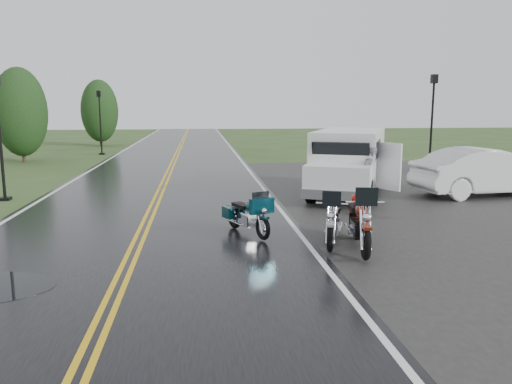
{
  "coord_description": "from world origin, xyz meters",
  "views": [
    {
      "loc": [
        1.42,
        -10.03,
        3.08
      ],
      "look_at": [
        2.8,
        2.0,
        1.0
      ],
      "focal_mm": 35.0,
      "sensor_mm": 36.0,
      "label": 1
    }
  ],
  "objects_px": {
    "motorcycle_red": "(366,228)",
    "lamp_post_near_left": "(0,137)",
    "motorcycle_silver": "(331,225)",
    "van_white": "(312,168)",
    "sedan_white": "(485,173)",
    "lamp_post_far_right": "(432,120)",
    "motorcycle_teal": "(263,219)",
    "person_at_van": "(369,177)",
    "lamp_post_far_left": "(100,123)"
  },
  "relations": [
    {
      "from": "motorcycle_red",
      "to": "sedan_white",
      "type": "bearing_deg",
      "value": 56.07
    },
    {
      "from": "motorcycle_red",
      "to": "sedan_white",
      "type": "relative_size",
      "value": 0.48
    },
    {
      "from": "van_white",
      "to": "person_at_van",
      "type": "relative_size",
      "value": 3.17
    },
    {
      "from": "van_white",
      "to": "lamp_post_near_left",
      "type": "xyz_separation_m",
      "value": [
        -10.01,
        1.7,
        0.93
      ]
    },
    {
      "from": "motorcycle_red",
      "to": "lamp_post_far_left",
      "type": "bearing_deg",
      "value": 121.6
    },
    {
      "from": "motorcycle_teal",
      "to": "sedan_white",
      "type": "height_order",
      "value": "sedan_white"
    },
    {
      "from": "motorcycle_red",
      "to": "lamp_post_far_right",
      "type": "xyz_separation_m",
      "value": [
        8.81,
        15.66,
        1.67
      ]
    },
    {
      "from": "van_white",
      "to": "sedan_white",
      "type": "xyz_separation_m",
      "value": [
        6.26,
        0.61,
        -0.33
      ]
    },
    {
      "from": "motorcycle_silver",
      "to": "lamp_post_far_right",
      "type": "height_order",
      "value": "lamp_post_far_right"
    },
    {
      "from": "motorcycle_silver",
      "to": "lamp_post_near_left",
      "type": "xyz_separation_m",
      "value": [
        -9.15,
        7.28,
        1.45
      ]
    },
    {
      "from": "motorcycle_silver",
      "to": "van_white",
      "type": "xyz_separation_m",
      "value": [
        0.86,
        5.59,
        0.52
      ]
    },
    {
      "from": "motorcycle_teal",
      "to": "motorcycle_silver",
      "type": "relative_size",
      "value": 0.89
    },
    {
      "from": "motorcycle_silver",
      "to": "lamp_post_far_right",
      "type": "distance_m",
      "value": 17.8
    },
    {
      "from": "motorcycle_red",
      "to": "motorcycle_teal",
      "type": "height_order",
      "value": "motorcycle_red"
    },
    {
      "from": "motorcycle_teal",
      "to": "motorcycle_silver",
      "type": "xyz_separation_m",
      "value": [
        1.29,
        -1.11,
        0.07
      ]
    },
    {
      "from": "motorcycle_teal",
      "to": "lamp_post_near_left",
      "type": "xyz_separation_m",
      "value": [
        -7.87,
        6.17,
        1.52
      ]
    },
    {
      "from": "motorcycle_red",
      "to": "lamp_post_near_left",
      "type": "distance_m",
      "value": 12.59
    },
    {
      "from": "motorcycle_red",
      "to": "person_at_van",
      "type": "distance_m",
      "value": 5.93
    },
    {
      "from": "motorcycle_teal",
      "to": "lamp_post_far_left",
      "type": "xyz_separation_m",
      "value": [
        -7.69,
        22.32,
        1.5
      ]
    },
    {
      "from": "motorcycle_red",
      "to": "sedan_white",
      "type": "distance_m",
      "value": 9.47
    },
    {
      "from": "motorcycle_teal",
      "to": "van_white",
      "type": "height_order",
      "value": "van_white"
    },
    {
      "from": "motorcycle_red",
      "to": "lamp_post_near_left",
      "type": "xyz_separation_m",
      "value": [
        -9.7,
        7.91,
        1.37
      ]
    },
    {
      "from": "person_at_van",
      "to": "van_white",
      "type": "bearing_deg",
      "value": -57.72
    },
    {
      "from": "lamp_post_near_left",
      "to": "lamp_post_far_left",
      "type": "xyz_separation_m",
      "value": [
        0.17,
        16.15,
        -0.02
      ]
    },
    {
      "from": "motorcycle_teal",
      "to": "person_at_van",
      "type": "xyz_separation_m",
      "value": [
        3.83,
        3.84,
        0.37
      ]
    },
    {
      "from": "lamp_post_far_left",
      "to": "motorcycle_red",
      "type": "bearing_deg",
      "value": -68.4
    },
    {
      "from": "motorcycle_teal",
      "to": "lamp_post_far_left",
      "type": "relative_size",
      "value": 0.46
    },
    {
      "from": "motorcycle_red",
      "to": "lamp_post_far_right",
      "type": "relative_size",
      "value": 0.51
    },
    {
      "from": "lamp_post_near_left",
      "to": "sedan_white",
      "type": "bearing_deg",
      "value": -3.85
    },
    {
      "from": "lamp_post_far_left",
      "to": "lamp_post_far_right",
      "type": "bearing_deg",
      "value": -24.6
    },
    {
      "from": "van_white",
      "to": "motorcycle_teal",
      "type": "bearing_deg",
      "value": -91.52
    },
    {
      "from": "van_white",
      "to": "lamp_post_far_left",
      "type": "height_order",
      "value": "lamp_post_far_left"
    },
    {
      "from": "sedan_white",
      "to": "motorcycle_silver",
      "type": "bearing_deg",
      "value": 124.09
    },
    {
      "from": "motorcycle_teal",
      "to": "sedan_white",
      "type": "bearing_deg",
      "value": 7.11
    },
    {
      "from": "motorcycle_red",
      "to": "motorcycle_teal",
      "type": "relative_size",
      "value": 1.27
    },
    {
      "from": "lamp_post_far_left",
      "to": "sedan_white",
      "type": "bearing_deg",
      "value": -46.97
    },
    {
      "from": "van_white",
      "to": "lamp_post_near_left",
      "type": "distance_m",
      "value": 10.2
    },
    {
      "from": "lamp_post_far_left",
      "to": "lamp_post_far_right",
      "type": "xyz_separation_m",
      "value": [
        18.34,
        -8.39,
        0.32
      ]
    },
    {
      "from": "motorcycle_silver",
      "to": "lamp_post_near_left",
      "type": "relative_size",
      "value": 0.51
    },
    {
      "from": "motorcycle_silver",
      "to": "person_at_van",
      "type": "xyz_separation_m",
      "value": [
        2.54,
        4.95,
        0.3
      ]
    },
    {
      "from": "lamp_post_far_right",
      "to": "person_at_van",
      "type": "bearing_deg",
      "value": -124.06
    },
    {
      "from": "motorcycle_red",
      "to": "sedan_white",
      "type": "height_order",
      "value": "sedan_white"
    },
    {
      "from": "motorcycle_teal",
      "to": "van_white",
      "type": "xyz_separation_m",
      "value": [
        2.15,
        4.47,
        0.6
      ]
    },
    {
      "from": "sedan_white",
      "to": "lamp_post_far_right",
      "type": "distance_m",
      "value": 9.26
    },
    {
      "from": "sedan_white",
      "to": "motorcycle_red",
      "type": "bearing_deg",
      "value": 129.14
    },
    {
      "from": "motorcycle_red",
      "to": "motorcycle_teal",
      "type": "xyz_separation_m",
      "value": [
        -1.83,
        1.74,
        -0.15
      ]
    },
    {
      "from": "van_white",
      "to": "sedan_white",
      "type": "distance_m",
      "value": 6.3
    },
    {
      "from": "sedan_white",
      "to": "lamp_post_near_left",
      "type": "bearing_deg",
      "value": 79.23
    },
    {
      "from": "motorcycle_teal",
      "to": "lamp_post_far_right",
      "type": "xyz_separation_m",
      "value": [
        10.64,
        13.92,
        1.82
      ]
    },
    {
      "from": "van_white",
      "to": "lamp_post_near_left",
      "type": "bearing_deg",
      "value": -165.53
    }
  ]
}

